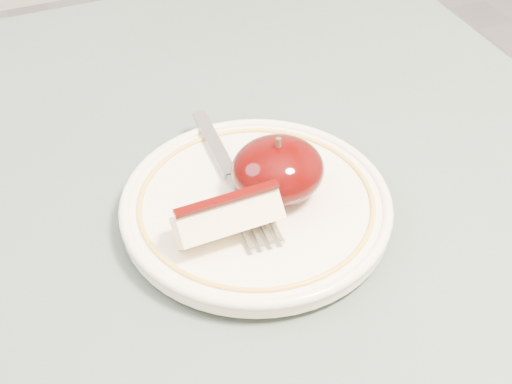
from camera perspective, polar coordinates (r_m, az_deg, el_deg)
name	(u,v)px	position (r m, az deg, el deg)	size (l,w,h in m)	color
table	(154,349)	(0.61, -8.15, -12.33)	(0.90, 0.90, 0.75)	brown
plate	(256,205)	(0.57, 0.00, -1.05)	(0.22, 0.22, 0.02)	#F1E8CA
apple_half	(278,170)	(0.56, 1.75, 1.80)	(0.07, 0.07, 0.05)	black
apple_wedge	(228,217)	(0.53, -2.28, -2.02)	(0.08, 0.04, 0.04)	#FEF4BB
fork	(232,177)	(0.58, -1.96, 1.22)	(0.03, 0.18, 0.00)	gray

